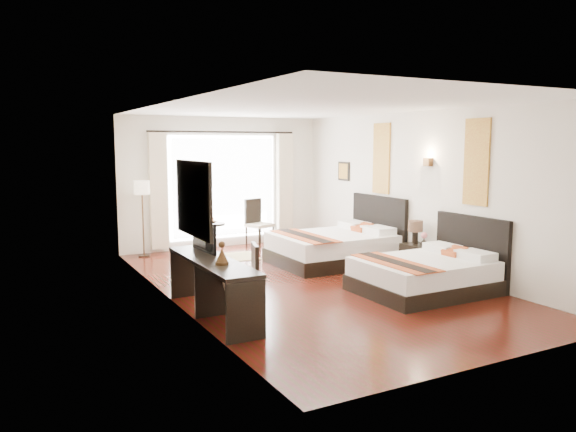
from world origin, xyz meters
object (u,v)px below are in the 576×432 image
television (199,237)px  console_desk (212,288)px  nightstand (418,259)px  window_chair (259,233)px  floor_lamp (142,193)px  bed_near (428,273)px  desk_chair (242,295)px  side_table (212,238)px  fruit_bowl (211,222)px  vase (424,242)px  table_lamp (415,228)px  bed_far (336,246)px

television → console_desk: bearing=174.2°
nightstand → window_chair: (-1.39, 3.52, 0.07)m
floor_lamp → nightstand: bearing=-43.8°
bed_near → floor_lamp: (-3.14, 4.74, 0.98)m
nightstand → console_desk: size_ratio=0.24×
bed_near → desk_chair: (-2.97, 0.20, -0.00)m
side_table → fruit_bowl: (-0.02, -0.03, 0.34)m
desk_chair → fruit_bowl: 4.27m
bed_near → side_table: 4.72m
bed_near → nightstand: 1.27m
floor_lamp → bed_near: bearing=-56.5°
vase → desk_chair: 3.74m
bed_near → desk_chair: 2.98m
floor_lamp → fruit_bowl: bearing=-18.5°
desk_chair → floor_lamp: (-0.17, 4.53, 0.98)m
floor_lamp → vase: bearing=-45.1°
desk_chair → floor_lamp: bearing=-71.0°
floor_lamp → table_lamp: bearing=-42.8°
vase → fruit_bowl: 4.28m
bed_near → vase: bearing=51.9°
bed_far → side_table: (-1.75, 1.95, -0.00)m
nightstand → table_lamp: (0.02, 0.11, 0.53)m
vase → fruit_bowl: bearing=126.9°
fruit_bowl → window_chair: size_ratio=0.21×
side_table → window_chair: bearing=10.8°
desk_chair → nightstand: bearing=-150.2°
desk_chair → table_lamp: bearing=-148.7°
bed_far → floor_lamp: (-3.04, 2.34, 0.95)m
desk_chair → window_chair: size_ratio=0.91×
table_lamp → fruit_bowl: size_ratio=1.86×
table_lamp → television: (-4.02, -0.21, 0.19)m
television → bed_far: bearing=-69.3°
vase → television: (-3.98, 0.06, 0.40)m
table_lamp → vase: bearing=-97.4°
table_lamp → window_chair: bearing=112.5°
television → fruit_bowl: (1.41, 3.37, -0.31)m
nightstand → television: television is taller
bed_near → table_lamp: (0.73, 1.15, 0.49)m
console_desk → desk_chair: size_ratio=2.32×
table_lamp → fruit_bowl: 4.10m
side_table → floor_lamp: bearing=163.0°
console_desk → fruit_bowl: (1.43, 3.92, 0.28)m
window_chair → vase: bearing=2.7°
console_desk → bed_near: bearing=-6.8°
desk_chair → floor_lamp: size_ratio=0.63×
side_table → desk_chair: bearing=-105.2°
vase → nightstand: bearing=83.5°
table_lamp → window_chair: 3.72m
table_lamp → desk_chair: size_ratio=0.43×
nightstand → side_table: size_ratio=0.82×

